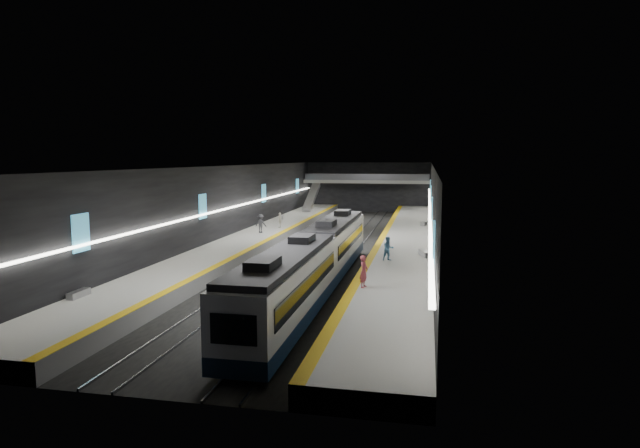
% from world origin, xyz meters
% --- Properties ---
extents(ground, '(70.00, 70.00, 0.00)m').
position_xyz_m(ground, '(0.00, 0.00, 0.00)').
color(ground, black).
rests_on(ground, ground).
extents(ceiling, '(20.00, 70.00, 0.04)m').
position_xyz_m(ceiling, '(0.00, 0.00, 8.00)').
color(ceiling, beige).
rests_on(ceiling, wall_left).
extents(wall_left, '(0.04, 70.00, 8.00)m').
position_xyz_m(wall_left, '(-10.00, 0.00, 4.00)').
color(wall_left, black).
rests_on(wall_left, ground).
extents(wall_right, '(0.04, 70.00, 8.00)m').
position_xyz_m(wall_right, '(10.00, 0.00, 4.00)').
color(wall_right, black).
rests_on(wall_right, ground).
extents(wall_back, '(20.00, 0.04, 8.00)m').
position_xyz_m(wall_back, '(0.00, 35.00, 4.00)').
color(wall_back, black).
rests_on(wall_back, ground).
extents(wall_front, '(20.00, 0.04, 8.00)m').
position_xyz_m(wall_front, '(0.00, -35.00, 4.00)').
color(wall_front, black).
rests_on(wall_front, ground).
extents(platform_left, '(5.00, 70.00, 1.00)m').
position_xyz_m(platform_left, '(-7.50, 0.00, 0.50)').
color(platform_left, slate).
rests_on(platform_left, ground).
extents(tile_surface_left, '(5.00, 70.00, 0.02)m').
position_xyz_m(tile_surface_left, '(-7.50, 0.00, 1.01)').
color(tile_surface_left, '#B3B3AE').
rests_on(tile_surface_left, platform_left).
extents(tactile_strip_left, '(0.60, 70.00, 0.02)m').
position_xyz_m(tactile_strip_left, '(-5.30, 0.00, 1.02)').
color(tactile_strip_left, yellow).
rests_on(tactile_strip_left, platform_left).
extents(platform_right, '(5.00, 70.00, 1.00)m').
position_xyz_m(platform_right, '(7.50, 0.00, 0.50)').
color(platform_right, slate).
rests_on(platform_right, ground).
extents(tile_surface_right, '(5.00, 70.00, 0.02)m').
position_xyz_m(tile_surface_right, '(7.50, 0.00, 1.01)').
color(tile_surface_right, '#B3B3AE').
rests_on(tile_surface_right, platform_right).
extents(tactile_strip_right, '(0.60, 70.00, 0.02)m').
position_xyz_m(tactile_strip_right, '(5.30, 0.00, 1.02)').
color(tactile_strip_right, yellow).
rests_on(tactile_strip_right, platform_right).
extents(rails, '(6.52, 70.00, 0.12)m').
position_xyz_m(rails, '(-0.00, 0.00, 0.06)').
color(rails, gray).
rests_on(rails, ground).
extents(train, '(2.69, 30.05, 3.60)m').
position_xyz_m(train, '(2.50, -18.56, 2.20)').
color(train, '#0F2037').
rests_on(train, ground).
extents(ad_posters, '(19.94, 53.50, 2.20)m').
position_xyz_m(ad_posters, '(-0.00, 1.00, 4.50)').
color(ad_posters, '#44A4CC').
rests_on(ad_posters, wall_left).
extents(cove_light_left, '(0.25, 68.60, 0.12)m').
position_xyz_m(cove_light_left, '(-9.80, 0.00, 3.80)').
color(cove_light_left, white).
rests_on(cove_light_left, wall_left).
extents(cove_light_right, '(0.25, 68.60, 0.12)m').
position_xyz_m(cove_light_right, '(9.80, 0.00, 3.80)').
color(cove_light_right, white).
rests_on(cove_light_right, wall_right).
extents(mezzanine_bridge, '(20.00, 3.00, 1.50)m').
position_xyz_m(mezzanine_bridge, '(0.00, 32.93, 5.04)').
color(mezzanine_bridge, gray).
rests_on(mezzanine_bridge, wall_left).
extents(escalator, '(1.20, 7.50, 3.92)m').
position_xyz_m(escalator, '(-7.50, 26.00, 2.90)').
color(escalator, '#99999E').
rests_on(escalator, platform_left).
extents(bench_left_near, '(0.47, 1.59, 0.39)m').
position_xyz_m(bench_left_near, '(-9.50, -26.07, 1.19)').
color(bench_left_near, '#99999E').
rests_on(bench_left_near, platform_left).
extents(bench_left_far, '(0.86, 1.79, 0.42)m').
position_xyz_m(bench_left_far, '(-8.71, 13.49, 1.21)').
color(bench_left_far, '#99999E').
rests_on(bench_left_far, platform_left).
extents(bench_right_near, '(1.05, 1.96, 0.46)m').
position_xyz_m(bench_right_near, '(9.45, -9.51, 1.23)').
color(bench_right_near, '#99999E').
rests_on(bench_right_near, platform_right).
extents(bench_right_far, '(0.80, 1.83, 0.43)m').
position_xyz_m(bench_right_far, '(9.22, 10.23, 1.22)').
color(bench_right_far, '#99999E').
rests_on(bench_right_far, platform_right).
extents(passenger_right_a, '(0.61, 0.80, 1.95)m').
position_xyz_m(passenger_right_a, '(5.91, -20.64, 1.97)').
color(passenger_right_a, '#B0414C').
rests_on(passenger_right_a, platform_right).
extents(passenger_right_b, '(1.10, 1.01, 1.82)m').
position_xyz_m(passenger_right_b, '(6.74, -11.89, 1.91)').
color(passenger_right_b, teal).
rests_on(passenger_right_b, platform_right).
extents(passenger_left_a, '(0.47, 1.02, 1.71)m').
position_xyz_m(passenger_left_a, '(-6.47, 4.90, 1.85)').
color(passenger_left_a, beige).
rests_on(passenger_left_a, platform_left).
extents(passenger_left_b, '(1.38, 0.98, 1.94)m').
position_xyz_m(passenger_left_b, '(-7.35, 0.65, 1.97)').
color(passenger_left_b, '#393940').
rests_on(passenger_left_b, platform_left).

